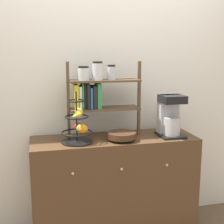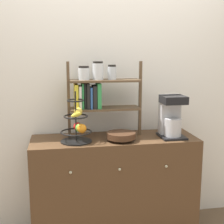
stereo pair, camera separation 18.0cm
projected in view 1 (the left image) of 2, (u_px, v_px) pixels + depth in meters
name	position (u px, v px, depth m)	size (l,w,h in m)	color
wall_back	(107.00, 90.00, 2.93)	(7.00, 0.05, 2.60)	silver
sideboard	(114.00, 186.00, 2.82)	(1.45, 0.49, 0.91)	#4C331E
coffee_maker	(170.00, 115.00, 2.78)	(0.21, 0.25, 0.37)	black
fruit_stand	(78.00, 126.00, 2.57)	(0.26, 0.26, 0.43)	black
wooden_bowl	(122.00, 136.00, 2.64)	(0.24, 0.24, 0.07)	#422819
shelf_hutch	(95.00, 91.00, 2.69)	(0.66, 0.20, 0.66)	brown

